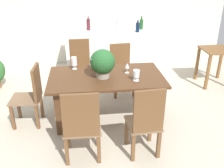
{
  "coord_description": "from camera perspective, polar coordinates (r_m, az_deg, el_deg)",
  "views": [
    {
      "loc": [
        -0.33,
        -3.66,
        2.31
      ],
      "look_at": [
        0.1,
        -0.05,
        0.58
      ],
      "focal_mm": 41.15,
      "sensor_mm": 36.0,
      "label": 1
    }
  ],
  "objects": [
    {
      "name": "ground_plane",
      "position": [
        4.34,
        -1.37,
        -6.65
      ],
      "size": [
        7.04,
        7.04,
        0.0
      ],
      "primitive_type": "plane",
      "color": "#BCB29E"
    },
    {
      "name": "back_wall",
      "position": [
        6.35,
        -3.87,
        16.31
      ],
      "size": [
        6.4,
        0.1,
        2.6
      ],
      "primitive_type": "cube",
      "color": "beige",
      "rests_on": "ground"
    },
    {
      "name": "dining_table",
      "position": [
        3.94,
        -1.31,
        0.36
      ],
      "size": [
        1.73,
        0.98,
        0.74
      ],
      "color": "#4C2D19",
      "rests_on": "ground"
    },
    {
      "name": "chair_head_end",
      "position": [
        4.05,
        -17.46,
        -2.05
      ],
      "size": [
        0.46,
        0.43,
        0.95
      ],
      "rotation": [
        0.0,
        0.0,
        -1.63
      ],
      "color": "brown",
      "rests_on": "ground"
    },
    {
      "name": "chair_far_right",
      "position": [
        4.9,
        2.04,
        3.92
      ],
      "size": [
        0.47,
        0.5,
        0.92
      ],
      "rotation": [
        0.0,
        0.0,
        0.09
      ],
      "color": "brown",
      "rests_on": "ground"
    },
    {
      "name": "chair_near_left",
      "position": [
        3.13,
        -6.78,
        -8.87
      ],
      "size": [
        0.48,
        0.41,
        1.0
      ],
      "rotation": [
        0.0,
        0.0,
        3.12
      ],
      "color": "brown",
      "rests_on": "ground"
    },
    {
      "name": "chair_near_right",
      "position": [
        3.22,
        7.51,
        -8.05
      ],
      "size": [
        0.44,
        0.45,
        1.01
      ],
      "rotation": [
        0.0,
        0.0,
        3.21
      ],
      "color": "brown",
      "rests_on": "ground"
    },
    {
      "name": "chair_far_left",
      "position": [
        4.85,
        -7.05,
        4.01
      ],
      "size": [
        0.41,
        0.48,
        1.03
      ],
      "rotation": [
        0.0,
        0.0,
        0.02
      ],
      "color": "brown",
      "rests_on": "ground"
    },
    {
      "name": "flower_centerpiece",
      "position": [
        3.77,
        -2.1,
        4.74
      ],
      "size": [
        0.37,
        0.37,
        0.43
      ],
      "color": "gray",
      "rests_on": "dining_table"
    },
    {
      "name": "crystal_vase_left",
      "position": [
        4.15,
        -8.43,
        4.87
      ],
      "size": [
        0.09,
        0.09,
        0.2
      ],
      "color": "silver",
      "rests_on": "dining_table"
    },
    {
      "name": "crystal_vase_center_near",
      "position": [
        4.15,
        -4.09,
        4.92
      ],
      "size": [
        0.11,
        0.11,
        0.19
      ],
      "color": "silver",
      "rests_on": "dining_table"
    },
    {
      "name": "crystal_vase_right",
      "position": [
        3.72,
        5.41,
        2.15
      ],
      "size": [
        0.09,
        0.09,
        0.16
      ],
      "color": "silver",
      "rests_on": "dining_table"
    },
    {
      "name": "wine_glass",
      "position": [
        3.97,
        3.41,
        4.04
      ],
      "size": [
        0.07,
        0.07,
        0.16
      ],
      "color": "silver",
      "rests_on": "dining_table"
    },
    {
      "name": "kitchen_counter",
      "position": [
        5.78,
        -0.03,
        7.1
      ],
      "size": [
        1.99,
        0.67,
        0.97
      ],
      "primitive_type": "cube",
      "color": "white",
      "rests_on": "ground"
    },
    {
      "name": "wine_bottle_green",
      "position": [
        5.7,
        -5.26,
        13.03
      ],
      "size": [
        0.08,
        0.08,
        0.29
      ],
      "color": "#511E28",
      "rests_on": "kitchen_counter"
    },
    {
      "name": "wine_bottle_amber",
      "position": [
        5.71,
        1.25,
        13.01
      ],
      "size": [
        0.07,
        0.07,
        0.27
      ],
      "color": "#B2BFB7",
      "rests_on": "kitchen_counter"
    },
    {
      "name": "wine_bottle_tall",
      "position": [
        5.8,
        6.54,
        13.08
      ],
      "size": [
        0.08,
        0.08,
        0.28
      ],
      "color": "#194C1E",
      "rests_on": "kitchen_counter"
    },
    {
      "name": "wine_bottle_dark",
      "position": [
        5.54,
        5.73,
        12.44
      ],
      "size": [
        0.08,
        0.08,
        0.25
      ],
      "color": "#0F1E38",
      "rests_on": "kitchen_counter"
    },
    {
      "name": "side_table",
      "position": [
        5.58,
        22.1,
        5.4
      ],
      "size": [
        0.59,
        0.57,
        0.75
      ],
      "color": "brown",
      "rests_on": "ground"
    }
  ]
}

